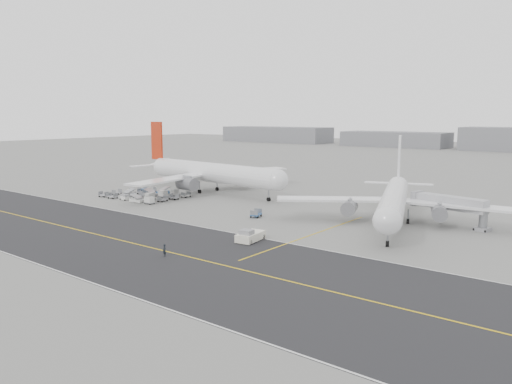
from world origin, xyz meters
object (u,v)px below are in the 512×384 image
Objects in this scene: pushback_tug at (250,236)px; jet_bridge at (450,204)px; airliner_b at (394,199)px; airliner_a at (209,172)px; ground_crew_a at (164,250)px.

pushback_tug is 40.36m from jet_bridge.
pushback_tug is (-13.24, -28.63, -3.83)m from airliner_b.
airliner_a is 7.15× the size of pushback_tug.
pushback_tug is at bearing -124.37° from airliner_a.
airliner_b is 47.31m from ground_crew_a.
airliner_b is 5.87× the size of pushback_tug.
jet_bridge is 55.51m from ground_crew_a.
ground_crew_a is at bearing -107.69° from jet_bridge.
airliner_b is 2.90× the size of jet_bridge.
ground_crew_a is (38.67, -50.95, -4.55)m from airliner_a.
airliner_b is 23.62× the size of ground_crew_a.
pushback_tug is at bearing -112.75° from jet_bridge.
airliner_a reaches higher than jet_bridge.
jet_bridge reaches higher than ground_crew_a.
jet_bridge is 8.15× the size of ground_crew_a.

